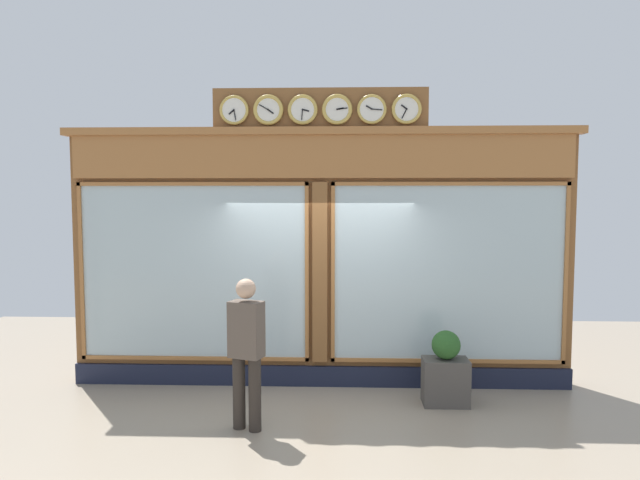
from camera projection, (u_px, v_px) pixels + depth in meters
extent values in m
cube|color=brown|center=(320.00, 261.00, 7.75)|extent=(6.76, 0.30, 3.40)
cube|color=#191E33|center=(320.00, 376.00, 7.70)|extent=(6.76, 0.08, 0.28)
cube|color=#A56936|center=(320.00, 156.00, 7.45)|extent=(6.62, 0.08, 0.57)
cube|color=#A56936|center=(320.00, 131.00, 7.45)|extent=(6.89, 0.20, 0.10)
cube|color=silver|center=(448.00, 273.00, 7.53)|extent=(3.03, 0.02, 2.33)
cube|color=#A56936|center=(450.00, 184.00, 7.42)|extent=(3.13, 0.04, 0.05)
cube|color=#A56936|center=(447.00, 361.00, 7.61)|extent=(3.13, 0.04, 0.05)
cube|color=#A56936|center=(566.00, 274.00, 7.46)|extent=(0.05, 0.04, 2.43)
cube|color=#A56936|center=(333.00, 273.00, 7.57)|extent=(0.05, 0.04, 2.43)
cube|color=silver|center=(194.00, 272.00, 7.66)|extent=(3.03, 0.02, 2.33)
cube|color=#A56936|center=(192.00, 184.00, 7.55)|extent=(3.13, 0.04, 0.05)
cube|color=#A56936|center=(195.00, 358.00, 7.73)|extent=(3.13, 0.04, 0.05)
cube|color=#A56936|center=(82.00, 271.00, 7.70)|extent=(0.05, 0.04, 2.43)
cube|color=#A56936|center=(307.00, 273.00, 7.58)|extent=(0.05, 0.04, 2.43)
cube|color=brown|center=(320.00, 273.00, 7.58)|extent=(0.20, 0.10, 2.43)
cube|color=brown|center=(320.00, 110.00, 7.47)|extent=(2.85, 0.06, 0.59)
cylinder|color=white|center=(407.00, 109.00, 7.34)|extent=(0.32, 0.02, 0.32)
torus|color=gold|center=(407.00, 109.00, 7.34)|extent=(0.39, 0.04, 0.39)
cube|color=black|center=(404.00, 107.00, 7.33)|extent=(0.08, 0.01, 0.07)
cube|color=black|center=(404.00, 114.00, 7.34)|extent=(0.07, 0.01, 0.13)
sphere|color=black|center=(407.00, 109.00, 7.33)|extent=(0.02, 0.02, 0.02)
cylinder|color=white|center=(372.00, 109.00, 7.36)|extent=(0.32, 0.02, 0.32)
torus|color=gold|center=(372.00, 109.00, 7.36)|extent=(0.39, 0.04, 0.39)
cube|color=black|center=(369.00, 107.00, 7.35)|extent=(0.08, 0.01, 0.06)
cube|color=black|center=(377.00, 109.00, 7.34)|extent=(0.14, 0.01, 0.02)
sphere|color=black|center=(372.00, 109.00, 7.34)|extent=(0.02, 0.02, 0.02)
cylinder|color=white|center=(337.00, 109.00, 7.38)|extent=(0.32, 0.02, 0.32)
torus|color=gold|center=(337.00, 109.00, 7.37)|extent=(0.40, 0.05, 0.40)
cube|color=black|center=(340.00, 109.00, 7.36)|extent=(0.09, 0.01, 0.03)
cube|color=black|center=(342.00, 109.00, 7.36)|extent=(0.14, 0.01, 0.03)
sphere|color=black|center=(337.00, 109.00, 7.36)|extent=(0.02, 0.02, 0.02)
cylinder|color=white|center=(303.00, 110.00, 7.39)|extent=(0.32, 0.02, 0.32)
torus|color=gold|center=(303.00, 110.00, 7.39)|extent=(0.39, 0.05, 0.39)
cube|color=black|center=(306.00, 110.00, 7.38)|extent=(0.09, 0.01, 0.04)
cube|color=black|center=(302.00, 115.00, 7.39)|extent=(0.02, 0.01, 0.14)
sphere|color=black|center=(303.00, 109.00, 7.38)|extent=(0.02, 0.02, 0.02)
cylinder|color=white|center=(268.00, 110.00, 7.41)|extent=(0.32, 0.02, 0.32)
torus|color=gold|center=(268.00, 110.00, 7.41)|extent=(0.40, 0.05, 0.40)
cube|color=black|center=(271.00, 112.00, 7.40)|extent=(0.08, 0.01, 0.07)
cube|color=black|center=(264.00, 107.00, 7.40)|extent=(0.12, 0.01, 0.08)
sphere|color=black|center=(268.00, 110.00, 7.39)|extent=(0.02, 0.02, 0.02)
cylinder|color=white|center=(234.00, 110.00, 7.43)|extent=(0.32, 0.02, 0.32)
torus|color=gold|center=(234.00, 110.00, 7.42)|extent=(0.39, 0.04, 0.39)
cube|color=black|center=(231.00, 112.00, 7.42)|extent=(0.08, 0.01, 0.07)
cube|color=black|center=(235.00, 115.00, 7.42)|extent=(0.04, 0.01, 0.14)
sphere|color=black|center=(234.00, 110.00, 7.41)|extent=(0.02, 0.02, 0.02)
cylinder|color=#312A24|center=(239.00, 392.00, 6.29)|extent=(0.14, 0.14, 0.82)
cylinder|color=#312A24|center=(255.00, 395.00, 6.21)|extent=(0.14, 0.14, 0.82)
cube|color=brown|center=(246.00, 329.00, 6.19)|extent=(0.41, 0.33, 0.62)
sphere|color=tan|center=(246.00, 289.00, 6.16)|extent=(0.22, 0.22, 0.22)
cube|color=#4C4742|center=(445.00, 382.00, 7.01)|extent=(0.56, 0.36, 0.58)
sphere|color=#285623|center=(446.00, 345.00, 6.98)|extent=(0.36, 0.36, 0.36)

